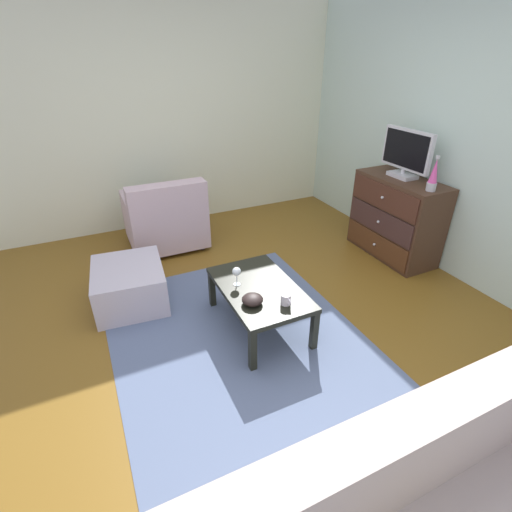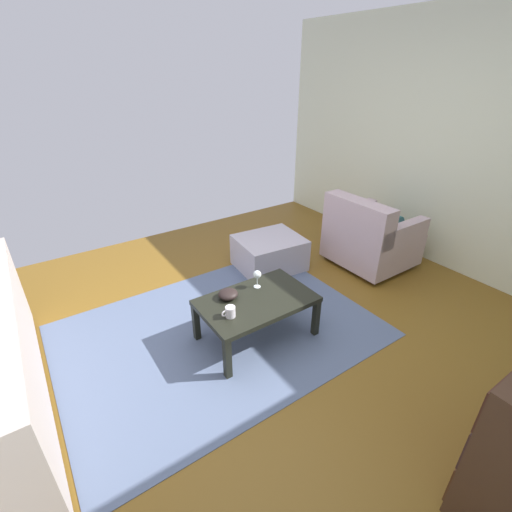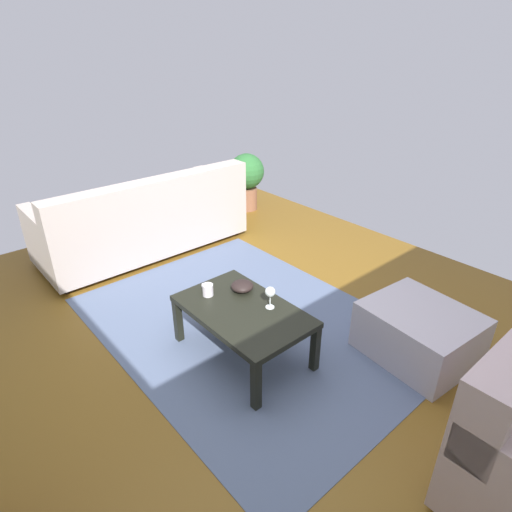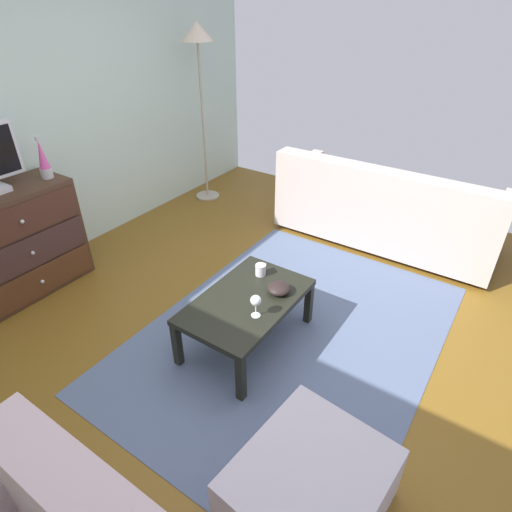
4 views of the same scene
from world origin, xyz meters
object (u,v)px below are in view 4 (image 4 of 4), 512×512
object	(u,v)px
dresser	(15,244)
wine_glass	(256,301)
lava_lamp	(43,160)
coffee_table	(247,304)
mug	(261,270)
bowl_decorative	(279,288)
standing_lamp	(198,51)
ottoman	(310,490)
couch_large	(386,211)

from	to	relation	value
dresser	wine_glass	size ratio (longest dim) A/B	6.22
wine_glass	lava_lamp	bearing A→B (deg)	90.32
dresser	coffee_table	bearing A→B (deg)	-74.95
mug	bowl_decorative	bearing A→B (deg)	-116.84
coffee_table	standing_lamp	distance (m)	2.86
dresser	wine_glass	bearing A→B (deg)	-78.87
lava_lamp	coffee_table	bearing A→B (deg)	-86.32
standing_lamp	coffee_table	bearing A→B (deg)	-134.18
lava_lamp	standing_lamp	size ratio (longest dim) A/B	0.18
coffee_table	ottoman	size ratio (longest dim) A/B	1.32
coffee_table	wine_glass	world-z (taller)	wine_glass
lava_lamp	wine_glass	size ratio (longest dim) A/B	2.10
lava_lamp	mug	xyz separation A→B (m)	(0.41, -1.76, -0.59)
dresser	ottoman	world-z (taller)	dresser
mug	coffee_table	bearing A→B (deg)	-164.99
dresser	standing_lamp	distance (m)	2.58
bowl_decorative	couch_large	size ratio (longest dim) A/B	0.08
couch_large	mug	bearing A→B (deg)	167.13
dresser	mug	xyz separation A→B (m)	(0.80, -1.81, -0.01)
couch_large	ottoman	bearing A→B (deg)	-167.23
bowl_decorative	ottoman	xyz separation A→B (m)	(-0.98, -0.77, -0.24)
bowl_decorative	ottoman	world-z (taller)	bowl_decorative
dresser	wine_glass	xyz separation A→B (m)	(0.40, -2.03, 0.06)
mug	bowl_decorative	distance (m)	0.25
lava_lamp	couch_large	world-z (taller)	lava_lamp
mug	lava_lamp	bearing A→B (deg)	103.12
standing_lamp	wine_glass	bearing A→B (deg)	-133.64
couch_large	ottoman	size ratio (longest dim) A/B	2.95
lava_lamp	ottoman	world-z (taller)	lava_lamp
dresser	bowl_decorative	xyz separation A→B (m)	(0.69, -2.03, -0.02)
standing_lamp	lava_lamp	bearing A→B (deg)	179.85
dresser	ottoman	xyz separation A→B (m)	(-0.29, -2.80, -0.25)
ottoman	standing_lamp	world-z (taller)	standing_lamp
standing_lamp	couch_large	bearing A→B (deg)	-86.28
dresser	standing_lamp	bearing A→B (deg)	-1.21
lava_lamp	couch_large	size ratio (longest dim) A/B	0.16
coffee_table	ottoman	bearing A→B (deg)	-131.14
bowl_decorative	couch_large	bearing A→B (deg)	-4.97
coffee_table	bowl_decorative	bearing A→B (deg)	-38.31
coffee_table	couch_large	distance (m)	1.95
couch_large	ottoman	distance (m)	2.79
wine_glass	mug	world-z (taller)	wine_glass
coffee_table	ottoman	world-z (taller)	coffee_table
wine_glass	ottoman	world-z (taller)	wine_glass
mug	standing_lamp	xyz separation A→B (m)	(1.49, 1.76, 1.19)
coffee_table	couch_large	size ratio (longest dim) A/B	0.45
ottoman	couch_large	bearing A→B (deg)	12.77
mug	couch_large	bearing A→B (deg)	-12.87
dresser	mug	size ratio (longest dim) A/B	8.57
mug	bowl_decorative	size ratio (longest dim) A/B	0.71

